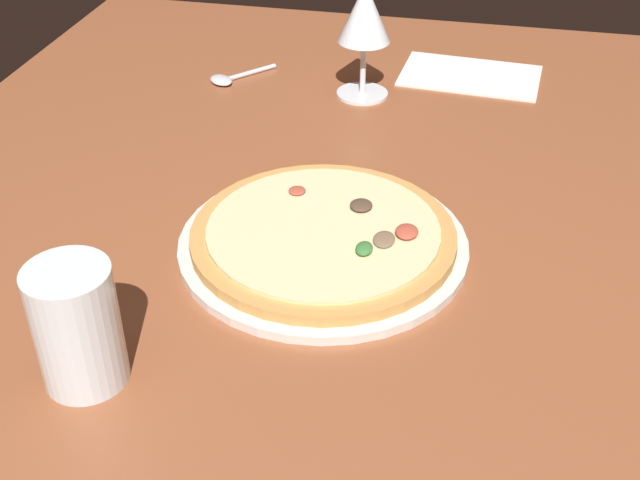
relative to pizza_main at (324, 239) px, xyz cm
name	(u,v)px	position (x,y,z in cm)	size (l,w,h in cm)	color
dining_table	(317,297)	(5.57, 0.49, -3.22)	(150.00, 110.00, 4.00)	brown
pizza_main	(324,239)	(0.00, 0.00, 0.00)	(29.93, 29.93, 3.40)	silver
wine_glass_far	(365,17)	(-37.46, -2.44, 10.02)	(7.22, 7.22, 15.94)	silver
water_glass	(79,333)	(22.54, -15.68, 3.64)	(7.11, 7.11, 11.21)	silver
paper_menu	(470,76)	(-47.01, 12.03, -1.07)	(12.68, 19.93, 0.30)	white
spoon	(229,78)	(-37.98, -22.16, -0.76)	(9.63, 8.86, 1.00)	silver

